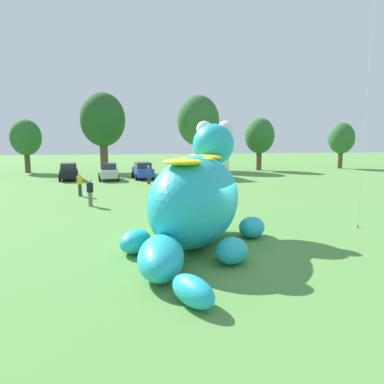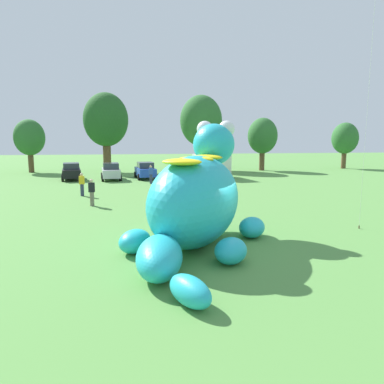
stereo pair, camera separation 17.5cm
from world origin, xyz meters
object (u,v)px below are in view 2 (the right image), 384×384
(car_black, at_px, (71,171))
(box_truck, at_px, (211,162))
(car_silver, at_px, (111,171))
(spectator_near_inflatable, at_px, (92,193))
(spectator_by_cars, at_px, (82,185))
(giant_inflatable_creature, at_px, (196,199))
(car_blue, at_px, (145,170))
(spectator_mid_field, at_px, (151,175))

(car_black, bearing_deg, box_truck, 2.91)
(car_silver, height_order, box_truck, box_truck)
(box_truck, bearing_deg, spectator_near_inflatable, -124.66)
(box_truck, relative_size, spectator_by_cars, 3.90)
(spectator_by_cars, bearing_deg, spectator_near_inflatable, -73.91)
(car_black, distance_m, box_truck, 14.59)
(spectator_by_cars, bearing_deg, giant_inflatable_creature, -64.48)
(car_black, distance_m, car_blue, 7.42)
(car_silver, distance_m, spectator_by_cars, 10.21)
(giant_inflatable_creature, xyz_separation_m, car_black, (-8.91, 24.04, -0.99))
(spectator_mid_field, bearing_deg, giant_inflatable_creature, -86.91)
(box_truck, bearing_deg, car_silver, -172.63)
(car_black, height_order, spectator_near_inflatable, car_black)
(spectator_mid_field, bearing_deg, car_blue, 95.60)
(car_blue, xyz_separation_m, box_truck, (7.13, 0.80, 0.74))
(giant_inflatable_creature, bearing_deg, box_truck, 77.17)
(car_blue, bearing_deg, spectator_mid_field, -84.40)
(car_silver, relative_size, spectator_by_cars, 2.49)
(car_silver, bearing_deg, spectator_mid_field, -43.96)
(spectator_near_inflatable, bearing_deg, giant_inflatable_creature, -60.65)
(spectator_near_inflatable, bearing_deg, car_black, 104.18)
(giant_inflatable_creature, bearing_deg, car_black, 110.34)
(car_black, bearing_deg, car_blue, -0.46)
(car_black, relative_size, spectator_near_inflatable, 2.53)
(giant_inflatable_creature, bearing_deg, car_silver, 101.95)
(giant_inflatable_creature, distance_m, box_truck, 25.41)
(car_black, xyz_separation_m, box_truck, (14.55, 0.74, 0.74))
(box_truck, xyz_separation_m, spectator_by_cars, (-11.98, -11.49, -0.75))
(box_truck, bearing_deg, spectator_by_cars, -136.21)
(car_black, bearing_deg, spectator_near_inflatable, -75.82)
(car_silver, bearing_deg, spectator_near_inflatable, -90.80)
(car_black, relative_size, car_blue, 1.01)
(car_black, distance_m, spectator_near_inflatable, 15.34)
(spectator_near_inflatable, relative_size, spectator_mid_field, 1.00)
(car_black, relative_size, box_truck, 0.65)
(car_black, distance_m, spectator_mid_field, 8.99)
(spectator_mid_field, bearing_deg, spectator_by_cars, -129.68)
(giant_inflatable_creature, height_order, spectator_by_cars, giant_inflatable_creature)
(spectator_mid_field, xyz_separation_m, spectator_by_cars, (-5.28, -6.37, 0.00))
(giant_inflatable_creature, distance_m, spectator_mid_field, 19.71)
(giant_inflatable_creature, relative_size, car_blue, 2.33)
(spectator_near_inflatable, bearing_deg, car_silver, 89.20)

